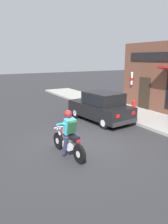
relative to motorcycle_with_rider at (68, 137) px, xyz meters
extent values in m
plane|color=#2B2B2D|center=(0.84, 0.60, -0.68)|extent=(80.00, 80.00, 0.00)
cube|color=#9E9B93|center=(5.77, 3.60, -0.61)|extent=(2.60, 22.00, 0.14)
cube|color=#2D2319|center=(7.05, 3.59, 0.37)|extent=(0.04, 0.90, 2.10)
cylinder|color=white|center=(6.97, 4.71, 1.22)|extent=(0.14, 0.14, 0.70)
cylinder|color=red|center=(6.97, 4.71, 1.22)|extent=(0.15, 0.15, 0.20)
sphere|color=silver|center=(6.97, 4.71, 1.62)|extent=(0.16, 0.16, 0.16)
cylinder|color=black|center=(-0.06, 0.72, -0.37)|extent=(0.15, 0.63, 0.62)
cylinder|color=silver|center=(-0.06, 0.72, -0.37)|extent=(0.14, 0.23, 0.22)
cylinder|color=black|center=(0.06, -0.68, -0.37)|extent=(0.15, 0.63, 0.62)
cylinder|color=silver|center=(0.06, -0.68, -0.37)|extent=(0.14, 0.23, 0.22)
cube|color=silver|center=(0.00, -0.03, -0.29)|extent=(0.31, 0.42, 0.24)
ellipsoid|color=#B21919|center=(-0.02, 0.22, 0.12)|extent=(0.34, 0.54, 0.24)
cube|color=black|center=(0.02, -0.26, 0.08)|extent=(0.31, 0.58, 0.10)
cylinder|color=silver|center=(-0.05, 0.62, -0.05)|extent=(0.10, 0.33, 0.68)
cylinder|color=silver|center=(-0.04, 0.50, 0.23)|extent=(0.56, 0.09, 0.04)
sphere|color=silver|center=(-0.06, 0.67, 0.11)|extent=(0.16, 0.16, 0.16)
cylinder|color=silver|center=(0.19, -0.41, -0.39)|extent=(0.13, 0.55, 0.08)
cube|color=red|center=(0.05, -0.63, 0.05)|extent=(0.12, 0.07, 0.08)
cylinder|color=#282D4C|center=(-0.17, -0.11, -0.25)|extent=(0.17, 0.36, 0.71)
cylinder|color=#282D4C|center=(0.19, -0.08, -0.25)|extent=(0.17, 0.36, 0.71)
cube|color=#33B2D1|center=(0.00, -0.08, 0.40)|extent=(0.37, 0.36, 0.57)
cylinder|color=#33B2D1|center=(-0.21, 0.14, 0.44)|extent=(0.13, 0.53, 0.26)
cylinder|color=#33B2D1|center=(0.18, 0.18, 0.44)|extent=(0.13, 0.53, 0.26)
sphere|color=#A51919|center=(0.00, -0.02, 0.81)|extent=(0.26, 0.26, 0.26)
cube|color=#1E4728|center=(0.02, -0.24, 0.42)|extent=(0.30, 0.26, 0.42)
cylinder|color=black|center=(2.49, 4.15, -0.38)|extent=(0.24, 0.62, 0.60)
cylinder|color=silver|center=(2.49, 4.15, -0.38)|extent=(0.23, 0.35, 0.33)
cylinder|color=black|center=(3.92, 4.30, -0.38)|extent=(0.24, 0.62, 0.60)
cylinder|color=silver|center=(3.92, 4.30, -0.38)|extent=(0.23, 0.35, 0.33)
cylinder|color=black|center=(2.74, 1.76, -0.38)|extent=(0.24, 0.62, 0.60)
cylinder|color=silver|center=(2.74, 1.76, -0.38)|extent=(0.23, 0.35, 0.33)
cylinder|color=black|center=(4.17, 1.91, -0.38)|extent=(0.24, 0.62, 0.60)
cylinder|color=silver|center=(4.17, 1.91, -0.38)|extent=(0.23, 0.35, 0.33)
cube|color=black|center=(3.33, 3.03, -0.08)|extent=(2.01, 3.85, 0.70)
cube|color=black|center=(3.35, 2.78, 0.56)|extent=(1.63, 2.04, 0.66)
cube|color=black|center=(3.27, 3.65, 0.51)|extent=(1.35, 0.48, 0.51)
cube|color=black|center=(2.63, 2.71, 0.54)|extent=(0.19, 1.52, 0.46)
cube|color=black|center=(4.08, 2.86, 0.54)|extent=(0.19, 1.52, 0.46)
cube|color=silver|center=(2.63, 4.83, 0.04)|extent=(0.24, 0.06, 0.14)
cube|color=red|center=(3.01, 1.13, 0.06)|extent=(0.20, 0.06, 0.16)
cube|color=silver|center=(3.64, 4.93, 0.04)|extent=(0.24, 0.06, 0.14)
cube|color=red|center=(4.03, 1.23, 0.06)|extent=(0.20, 0.06, 0.16)
cube|color=#28282B|center=(3.14, 4.85, -0.33)|extent=(1.61, 0.28, 0.20)
cube|color=#28282B|center=(3.52, 1.21, -0.33)|extent=(1.61, 0.28, 0.20)
cylinder|color=red|center=(5.31, 2.61, -0.46)|extent=(0.24, 0.24, 0.16)
cylinder|color=red|center=(5.31, 2.61, -0.09)|extent=(0.18, 0.18, 0.58)
sphere|color=red|center=(5.31, 2.61, 0.24)|extent=(0.20, 0.20, 0.20)
cylinder|color=red|center=(5.18, 2.61, -0.04)|extent=(0.10, 0.08, 0.08)
cylinder|color=red|center=(5.44, 2.61, -0.04)|extent=(0.10, 0.08, 0.08)
camera|label=1|loc=(-3.01, -6.31, 2.62)|focal=35.00mm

